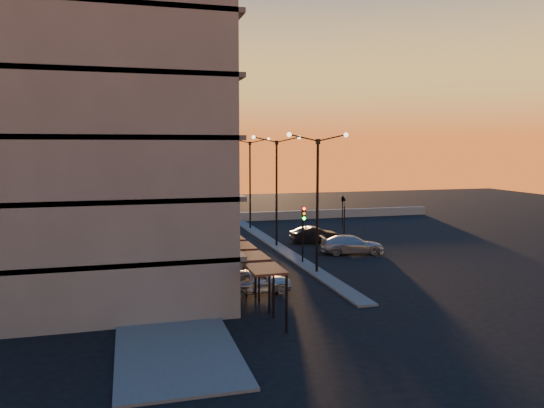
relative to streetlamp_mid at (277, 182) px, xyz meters
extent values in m
plane|color=black|center=(0.00, -10.00, -5.59)|extent=(120.00, 120.00, 0.00)
cube|color=#51514E|center=(-10.50, -6.00, -5.53)|extent=(5.00, 40.00, 0.12)
cube|color=#51514E|center=(0.00, 0.00, -5.53)|extent=(1.20, 36.00, 0.12)
cube|color=slate|center=(2.00, 16.00, -5.09)|extent=(44.00, 0.50, 1.00)
cylinder|color=#635D57|center=(-14.00, -8.00, 6.91)|extent=(14.00, 14.00, 25.00)
cube|color=#635D57|center=(-14.00, -13.00, 6.91)|extent=(14.00, 10.00, 25.00)
cylinder|color=black|center=(-14.00, -8.00, -3.99)|extent=(14.16, 14.16, 2.40)
cube|color=black|center=(-6.80, -12.00, -1.99)|extent=(0.15, 3.20, 1.20)
cylinder|color=black|center=(0.00, -10.00, -1.09)|extent=(0.18, 0.18, 9.00)
cube|color=black|center=(0.00, -10.00, 3.31)|extent=(0.25, 0.25, 0.35)
sphere|color=#FFE5B2|center=(-2.00, -10.00, 3.76)|extent=(0.32, 0.32, 0.32)
sphere|color=#FFE5B2|center=(2.00, -10.00, 3.76)|extent=(0.32, 0.32, 0.32)
cylinder|color=black|center=(0.00, 0.00, -1.09)|extent=(0.18, 0.18, 9.00)
cube|color=black|center=(0.00, 0.00, 3.31)|extent=(0.25, 0.25, 0.35)
sphere|color=#FFE5B2|center=(-2.00, 0.00, 3.76)|extent=(0.32, 0.32, 0.32)
sphere|color=#FFE5B2|center=(2.00, 0.00, 3.76)|extent=(0.32, 0.32, 0.32)
cylinder|color=black|center=(0.00, 10.00, -1.09)|extent=(0.18, 0.18, 9.00)
cube|color=black|center=(0.00, 10.00, 3.31)|extent=(0.25, 0.25, 0.35)
sphere|color=#FFE5B2|center=(-2.00, 10.00, 3.76)|extent=(0.32, 0.32, 0.32)
sphere|color=#FFE5B2|center=(2.00, 10.00, 3.76)|extent=(0.32, 0.32, 0.32)
cylinder|color=black|center=(0.00, -7.00, -3.99)|extent=(0.12, 0.12, 3.20)
cube|color=black|center=(0.00, -7.18, -1.84)|extent=(0.28, 0.16, 1.00)
sphere|color=#FF0C05|center=(0.00, -7.28, -1.49)|extent=(0.20, 0.20, 0.20)
sphere|color=orange|center=(0.00, -7.28, -1.84)|extent=(0.20, 0.20, 0.20)
sphere|color=#0CFF26|center=(0.00, -7.28, -2.19)|extent=(0.20, 0.20, 0.20)
cylinder|color=black|center=(8.00, 4.00, -4.19)|extent=(0.12, 0.12, 2.80)
imported|color=black|center=(8.00, 4.00, -2.39)|extent=(0.13, 0.16, 0.80)
cylinder|color=black|center=(9.50, 8.00, -4.19)|extent=(0.12, 0.12, 2.80)
imported|color=black|center=(9.50, 8.00, -2.39)|extent=(0.42, 1.99, 0.80)
imported|color=#A9ADB1|center=(-5.21, -13.72, -4.86)|extent=(4.31, 1.80, 1.46)
imported|color=black|center=(3.80, 0.85, -4.88)|extent=(4.41, 1.76, 1.43)
imported|color=#9B9EA2|center=(5.01, -4.55, -4.86)|extent=(5.38, 3.01, 1.47)
camera|label=1|loc=(-12.34, -43.26, 2.98)|focal=35.00mm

